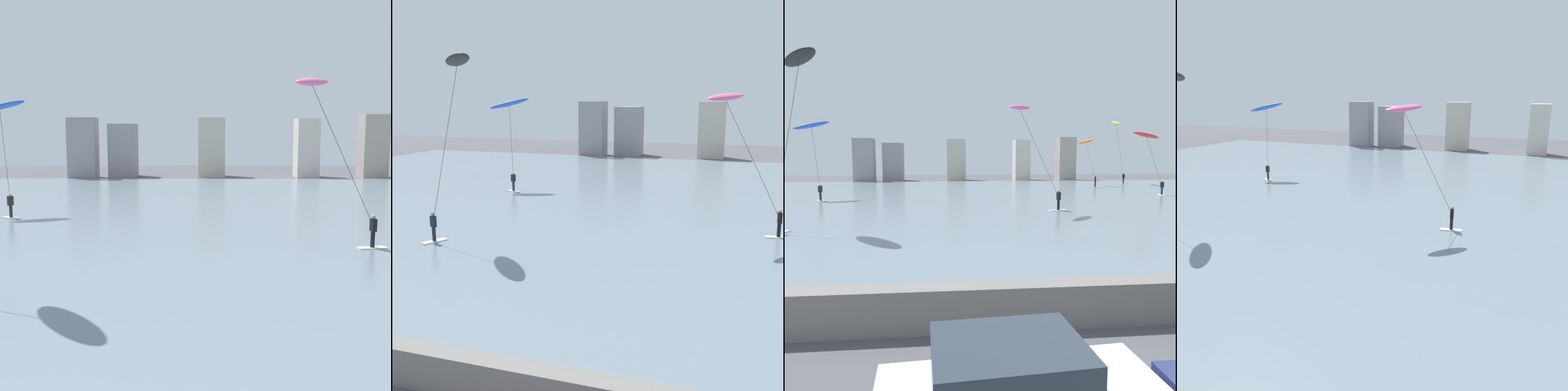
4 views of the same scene
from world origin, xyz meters
TOP-DOWN VIEW (x-y plane):
  - water_bay at (0.00, 31.20)m, footprint 84.00×52.00m
  - far_shore_buildings at (-1.62, 60.10)m, footprint 38.49×4.99m
  - kitesurfer_black at (-12.15, 17.39)m, footprint 3.22×3.79m
  - kitesurfer_blue at (-16.88, 32.73)m, footprint 3.69×3.94m
  - kitesurfer_pink at (1.87, 22.40)m, footprint 5.11×2.57m

SIDE VIEW (x-z plane):
  - water_bay at x=0.00m, z-range 0.00..0.10m
  - far_shore_buildings at x=-1.62m, z-range -0.24..7.43m
  - kitesurfer_blue at x=-16.88m, z-range 2.79..10.67m
  - kitesurfer_pink at x=1.87m, z-range 2.85..10.94m
  - kitesurfer_black at x=-12.15m, z-range 4.03..14.07m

